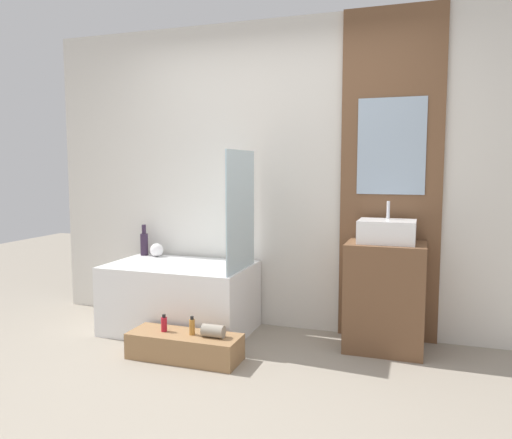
# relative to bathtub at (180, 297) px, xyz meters

# --- Properties ---
(ground_plane) EXTENTS (12.00, 12.00, 0.00)m
(ground_plane) POSITION_rel_bathtub_xyz_m (0.69, -1.16, -0.29)
(ground_plane) COLOR gray
(wall_tiled_back) EXTENTS (4.20, 0.06, 2.60)m
(wall_tiled_back) POSITION_rel_bathtub_xyz_m (0.69, 0.42, 1.01)
(wall_tiled_back) COLOR silver
(wall_tiled_back) RESTS_ON ground_plane
(wall_wood_accent) EXTENTS (0.78, 0.04, 2.60)m
(wall_wood_accent) POSITION_rel_bathtub_xyz_m (1.66, 0.37, 1.03)
(wall_wood_accent) COLOR brown
(wall_wood_accent) RESTS_ON ground_plane
(bathtub) EXTENTS (1.19, 0.74, 0.57)m
(bathtub) POSITION_rel_bathtub_xyz_m (0.00, 0.00, 0.00)
(bathtub) COLOR white
(bathtub) RESTS_ON ground_plane
(glass_shower_screen) EXTENTS (0.01, 0.60, 0.94)m
(glass_shower_screen) POSITION_rel_bathtub_xyz_m (0.56, -0.05, 0.75)
(glass_shower_screen) COLOR silver
(glass_shower_screen) RESTS_ON bathtub
(wooden_step_bench) EXTENTS (0.82, 0.29, 0.19)m
(wooden_step_bench) POSITION_rel_bathtub_xyz_m (0.32, -0.55, -0.19)
(wooden_step_bench) COLOR #997047
(wooden_step_bench) RESTS_ON ground_plane
(vanity_cabinet) EXTENTS (0.58, 0.45, 0.82)m
(vanity_cabinet) POSITION_rel_bathtub_xyz_m (1.66, 0.12, 0.12)
(vanity_cabinet) COLOR brown
(vanity_cabinet) RESTS_ON ground_plane
(sink) EXTENTS (0.41, 0.32, 0.31)m
(sink) POSITION_rel_bathtub_xyz_m (1.66, 0.12, 0.61)
(sink) COLOR white
(sink) RESTS_ON vanity_cabinet
(vase_tall_dark) EXTENTS (0.07, 0.07, 0.28)m
(vase_tall_dark) POSITION_rel_bathtub_xyz_m (-0.51, 0.28, 0.40)
(vase_tall_dark) COLOR #2D1E33
(vase_tall_dark) RESTS_ON bathtub
(vase_round_light) EXTENTS (0.12, 0.12, 0.12)m
(vase_round_light) POSITION_rel_bathtub_xyz_m (-0.37, 0.26, 0.34)
(vase_round_light) COLOR white
(vase_round_light) RESTS_ON bathtub
(bottle_soap_primary) EXTENTS (0.04, 0.04, 0.13)m
(bottle_soap_primary) POSITION_rel_bathtub_xyz_m (0.15, -0.55, -0.04)
(bottle_soap_primary) COLOR #B21928
(bottle_soap_primary) RESTS_ON wooden_step_bench
(bottle_soap_secondary) EXTENTS (0.04, 0.04, 0.13)m
(bottle_soap_secondary) POSITION_rel_bathtub_xyz_m (0.38, -0.55, -0.04)
(bottle_soap_secondary) COLOR #B2752D
(bottle_soap_secondary) RESTS_ON wooden_step_bench
(towel_roll) EXTENTS (0.16, 0.09, 0.09)m
(towel_roll) POSITION_rel_bathtub_xyz_m (0.54, -0.55, -0.06)
(towel_roll) COLOR gray
(towel_roll) RESTS_ON wooden_step_bench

